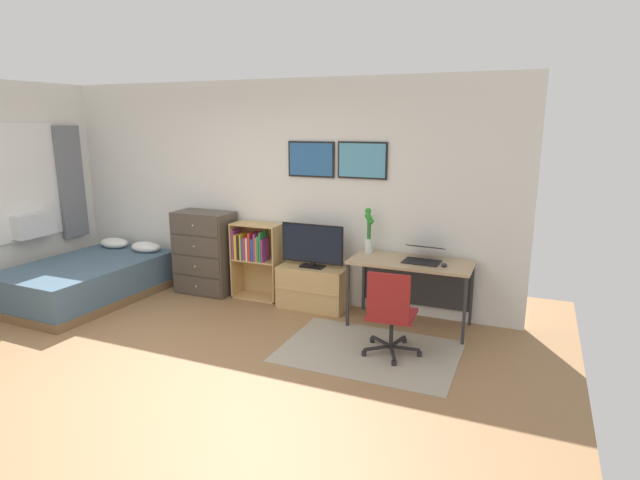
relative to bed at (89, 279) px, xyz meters
The scene contains 13 objects.
ground_plane 2.52m from the bed, 33.15° to the right, with size 7.20×7.20×0.00m, color #936B44.
wall_back_with_posters 2.61m from the bed, 26.66° to the left, with size 6.12×0.09×2.70m.
area_rug 3.78m from the bed, ahead, with size 1.70×1.20×0.01m, color #9E937F.
bed is the anchor object (origin of this frame).
dresser 1.49m from the bed, 32.45° to the left, with size 0.76×0.46×1.07m.
bookshelf 2.14m from the bed, 23.56° to the left, with size 0.62×0.30×0.96m.
tv_stand 2.88m from the bed, 16.11° to the left, with size 0.82×0.41×0.51m.
television 2.92m from the bed, 15.68° to the left, with size 0.78×0.16×0.52m.
desk 4.06m from the bed, 11.01° to the left, with size 1.30×0.62×0.74m.
office_chair 3.99m from the bed, ahead, with size 0.57×0.58×0.86m.
laptop 4.20m from the bed, 10.43° to the left, with size 0.40×0.43×0.17m.
computer_mouse 4.41m from the bed, ahead, with size 0.06×0.10×0.03m, color #262628.
bamboo_vase 3.62m from the bed, 14.14° to the left, with size 0.11×0.09×0.51m.
Camera 1 is at (3.06, -3.24, 2.21)m, focal length 28.88 mm.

